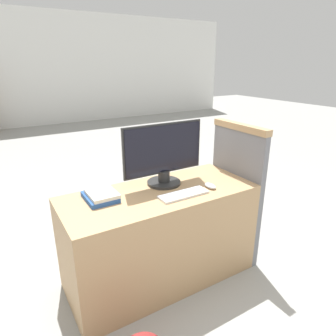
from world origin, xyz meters
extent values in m
plane|color=#9E9E99|center=(0.00, 0.00, 0.00)|extent=(20.00, 20.00, 0.00)
cube|color=white|center=(0.00, 7.02, 1.40)|extent=(12.00, 0.06, 2.80)
cube|color=tan|center=(0.00, 0.30, 0.36)|extent=(1.38, 0.60, 0.72)
cube|color=slate|center=(0.72, 0.28, 0.54)|extent=(0.05, 0.56, 1.09)
cube|color=tan|center=(0.72, 0.28, 1.11)|extent=(0.07, 0.56, 0.05)
cylinder|color=#282828|center=(0.10, 0.41, 0.73)|extent=(0.25, 0.25, 0.02)
cylinder|color=#282828|center=(0.10, 0.41, 0.78)|extent=(0.09, 0.09, 0.08)
cube|color=#282828|center=(0.10, 0.41, 0.99)|extent=(0.64, 0.01, 0.37)
cube|color=black|center=(0.10, 0.41, 0.99)|extent=(0.61, 0.02, 0.34)
cube|color=white|center=(0.11, 0.16, 0.73)|extent=(0.35, 0.12, 0.02)
ellipsoid|color=silver|center=(0.35, 0.17, 0.74)|extent=(0.06, 0.11, 0.03)
cube|color=#285199|center=(-0.40, 0.40, 0.74)|extent=(0.19, 0.25, 0.03)
cube|color=silver|center=(-0.39, 0.39, 0.76)|extent=(0.18, 0.22, 0.02)
camera|label=1|loc=(-0.95, -1.38, 1.59)|focal=32.00mm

